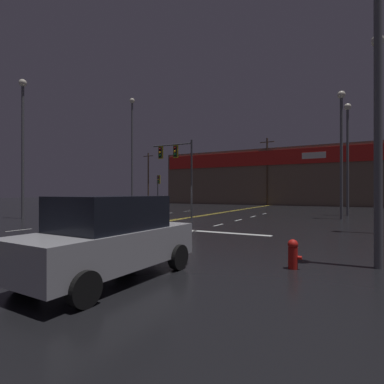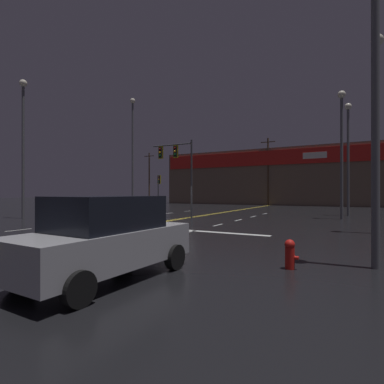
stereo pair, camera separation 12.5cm
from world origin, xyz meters
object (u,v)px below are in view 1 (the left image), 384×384
(streetlight_near_right, at_px, (23,131))
(fire_hydrant, at_px, (293,253))
(traffic_signal_corner_northwest, at_px, (158,184))
(streetlight_far_left, at_px, (378,16))
(streetlight_median_approach, at_px, (341,137))
(streetlight_far_right, at_px, (132,141))
(streetlight_far_median, at_px, (378,107))
(traffic_signal_median, at_px, (176,160))
(streetlight_near_left, at_px, (348,144))
(parked_car, at_px, (110,237))

(streetlight_near_right, height_order, fire_hydrant, streetlight_near_right)
(traffic_signal_corner_northwest, xyz_separation_m, streetlight_far_left, (20.13, -19.23, 3.63))
(traffic_signal_corner_northwest, distance_m, streetlight_median_approach, 19.49)
(streetlight_far_right, relative_size, fire_hydrant, 16.14)
(streetlight_far_median, bearing_deg, traffic_signal_median, 166.36)
(traffic_signal_median, height_order, streetlight_near_right, streetlight_near_right)
(fire_hydrant, bearing_deg, traffic_signal_median, 132.02)
(streetlight_near_left, xyz_separation_m, streetlight_far_left, (0.91, -19.26, 0.49))
(traffic_signal_median, relative_size, traffic_signal_corner_northwest, 1.51)
(traffic_signal_corner_northwest, bearing_deg, traffic_signal_median, -48.41)
(streetlight_median_approach, relative_size, fire_hydrant, 12.44)
(streetlight_near_right, height_order, streetlight_far_right, streetlight_far_right)
(streetlight_near_left, relative_size, streetlight_median_approach, 1.00)
(parked_car, bearing_deg, traffic_signal_median, 116.07)
(streetlight_near_left, xyz_separation_m, streetlight_far_right, (-20.79, -2.74, 1.50))
(streetlight_near_right, height_order, streetlight_far_median, streetlight_near_right)
(traffic_signal_median, distance_m, streetlight_median_approach, 12.42)
(streetlight_far_median, height_order, parked_car, streetlight_far_median)
(streetlight_far_median, bearing_deg, traffic_signal_corner_northwest, 150.77)
(traffic_signal_median, height_order, streetlight_near_left, streetlight_near_left)
(streetlight_near_left, distance_m, streetlight_far_right, 21.03)
(streetlight_far_median, relative_size, fire_hydrant, 12.54)
(streetlight_far_left, distance_m, fire_hydrant, 6.52)
(streetlight_far_right, bearing_deg, traffic_signal_corner_northwest, 59.93)
(fire_hydrant, bearing_deg, traffic_signal_corner_northwest, 131.84)
(streetlight_median_approach, distance_m, streetlight_far_median, 7.95)
(traffic_signal_median, relative_size, parked_car, 1.36)
(traffic_signal_corner_northwest, bearing_deg, streetlight_far_median, -29.23)
(streetlight_far_left, relative_size, parked_car, 2.37)
(streetlight_near_right, relative_size, fire_hydrant, 13.78)
(streetlight_far_right, xyz_separation_m, fire_hydrant, (19.77, -17.61, -7.14))
(traffic_signal_corner_northwest, bearing_deg, parked_car, -57.69)
(fire_hydrant, bearing_deg, streetlight_median_approach, 87.70)
(traffic_signal_corner_northwest, xyz_separation_m, fire_hydrant, (18.20, -20.32, -2.50))
(streetlight_far_right, bearing_deg, traffic_signal_median, -32.09)
(streetlight_median_approach, bearing_deg, streetlight_far_median, -77.17)
(traffic_signal_corner_northwest, height_order, streetlight_near_right, streetlight_near_right)
(traffic_signal_corner_northwest, relative_size, streetlight_near_left, 0.42)
(traffic_signal_corner_northwest, distance_m, streetlight_far_right, 5.60)
(streetlight_near_left, distance_m, fire_hydrant, 21.14)
(streetlight_far_left, height_order, parked_car, streetlight_far_left)
(streetlight_far_left, bearing_deg, traffic_signal_median, 139.45)
(streetlight_median_approach, xyz_separation_m, streetlight_far_median, (1.77, -7.75, 0.04))
(streetlight_near_right, bearing_deg, traffic_signal_median, 33.06)
(streetlight_far_right, bearing_deg, parked_car, -51.60)
(streetlight_near_left, bearing_deg, parked_car, -101.08)
(traffic_signal_corner_northwest, bearing_deg, streetlight_near_right, -98.60)
(streetlight_far_median, distance_m, fire_hydrant, 10.72)
(streetlight_near_right, bearing_deg, streetlight_far_median, 7.58)
(fire_hydrant, relative_size, parked_car, 0.17)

